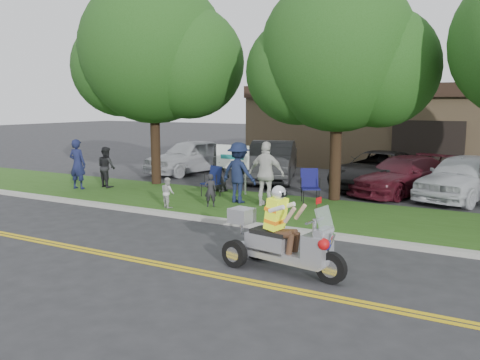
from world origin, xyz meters
The scene contains 24 objects.
ground centered at (0.00, 0.00, 0.00)m, with size 120.00×120.00×0.00m, color #28282B.
centerline_near centered at (0.00, -0.58, 0.01)m, with size 60.00×0.10×0.01m, color gold.
centerline_far centered at (0.00, -0.42, 0.01)m, with size 60.00×0.10×0.01m, color gold.
curb centered at (0.00, 3.05, 0.06)m, with size 60.00×0.25×0.12m, color #A8A89E.
grass_verge centered at (0.00, 5.20, 0.06)m, with size 60.00×4.00×0.10m, color #264B14.
commercial_building centered at (2.00, 18.98, 2.01)m, with size 18.00×8.20×4.00m.
tree_left centered at (-6.44, 7.03, 4.85)m, with size 6.62×5.40×7.78m.
tree_mid centered at (0.55, 7.23, 4.43)m, with size 5.88×4.80×7.05m.
business_sign centered at (-2.90, 6.60, 1.26)m, with size 1.25×0.06×1.75m.
trike_scooter centered at (1.79, 0.30, 0.57)m, with size 2.51×0.97×1.64m.
lawn_chair_a centered at (-3.20, 5.85, 0.66)m, with size 0.62×0.64×0.99m.
lawn_chair_b centered at (-0.04, 6.45, 0.69)m, with size 0.76×0.76×1.04m.
spectator_adult_left centered at (-8.17, 4.67, 1.00)m, with size 0.65×0.43×1.78m, color #161B3F.
spectator_adult_mid centered at (-7.57, 5.47, 0.85)m, with size 0.72×0.56×1.48m, color black.
spectator_adult_right centered at (-0.96, 5.26, 1.07)m, with size 1.13×0.47×1.93m, color silver.
spectator_chair_a centered at (-1.92, 5.29, 1.04)m, with size 1.20×0.69×1.86m, color #141D3A.
spectator_chair_b centered at (-3.52, 6.76, 0.92)m, with size 0.79×0.52×1.62m, color black.
child_left centered at (-2.34, 4.33, 0.60)m, with size 0.36×0.24×0.98m, color black.
child_right centered at (-3.36, 3.61, 0.55)m, with size 0.44×0.34×0.90m, color #BBBAB4.
parked_car_far_left centered at (-7.44, 10.61, 0.77)m, with size 1.81×4.50×1.53m, color silver.
parked_car_left centered at (-3.23, 10.34, 0.81)m, with size 1.70×4.89×1.61m, color #2A2A2C.
parked_car_mid centered at (1.02, 10.62, 0.69)m, with size 2.29×4.97×1.38m, color black.
parked_car_right centered at (2.04, 9.87, 0.65)m, with size 1.83×4.51×1.31m, color #4B111C.
parked_car_far_right centered at (4.00, 9.75, 0.76)m, with size 1.80×4.46×1.52m, color silver.
Camera 1 is at (5.67, -8.12, 3.15)m, focal length 38.00 mm.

